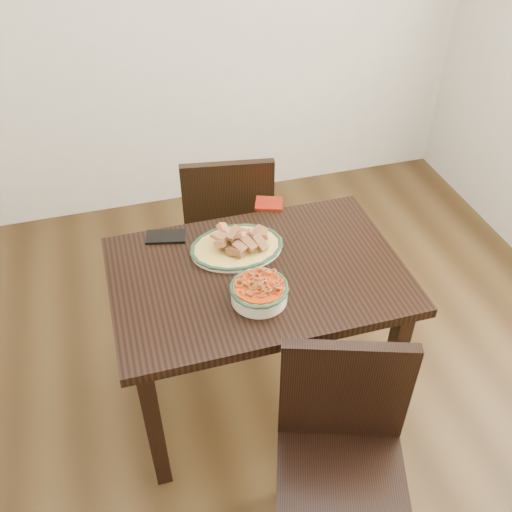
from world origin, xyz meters
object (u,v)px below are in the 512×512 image
object	(u,v)px
chair_near	(342,450)
chair_far	(228,220)
fish_plate	(237,241)
smartphone	(166,237)
noodle_bowl	(259,290)
dining_table	(257,292)

from	to	relation	value
chair_near	chair_far	bearing A→B (deg)	111.22
chair_near	fish_plate	world-z (taller)	chair_near
chair_near	smartphone	size ratio (longest dim) A/B	5.59
chair_far	noodle_bowl	distance (m)	0.87
dining_table	chair_far	world-z (taller)	chair_far
fish_plate	noodle_bowl	xyz separation A→B (m)	(0.01, -0.29, -0.00)
chair_near	smartphone	world-z (taller)	chair_near
dining_table	chair_near	world-z (taller)	chair_near
fish_plate	chair_near	bearing A→B (deg)	-79.94
chair_far	chair_near	bearing A→B (deg)	101.38
chair_far	noodle_bowl	size ratio (longest dim) A/B	4.19
fish_plate	smartphone	bearing A→B (deg)	149.27
fish_plate	noodle_bowl	world-z (taller)	fish_plate
dining_table	chair_far	size ratio (longest dim) A/B	1.24
noodle_bowl	chair_near	bearing A→B (deg)	-75.03
dining_table	chair_near	size ratio (longest dim) A/B	1.24
chair_far	fish_plate	world-z (taller)	chair_far
chair_near	smartphone	distance (m)	1.06
chair_far	smartphone	distance (m)	0.57
dining_table	noodle_bowl	size ratio (longest dim) A/B	5.21
dining_table	smartphone	size ratio (longest dim) A/B	6.96
dining_table	fish_plate	distance (m)	0.22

